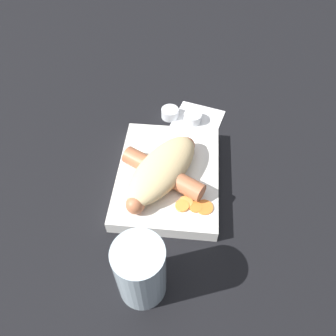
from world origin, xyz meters
TOP-DOWN VIEW (x-y plane):
  - ground_plane at (0.00, 0.00)m, footprint 3.00×3.00m
  - food_tray at (0.00, 0.00)m, footprint 0.25×0.19m
  - bread_roll at (0.01, -0.01)m, footprint 0.20×0.16m
  - sausage at (0.02, -0.01)m, footprint 0.18×0.16m
  - pickled_veggies at (0.07, 0.05)m, footprint 0.04×0.07m
  - napkin at (-0.18, 0.05)m, footprint 0.13×0.13m
  - condiment_cup_near at (-0.17, 0.04)m, footprint 0.04×0.04m
  - condiment_cup_far at (-0.19, -0.01)m, footprint 0.04×0.04m
  - drink_glass at (0.21, -0.02)m, footprint 0.07×0.07m

SIDE VIEW (x-z plane):
  - ground_plane at x=0.00m, z-range 0.00..0.00m
  - napkin at x=-0.18m, z-range 0.00..0.00m
  - condiment_cup_near at x=-0.17m, z-range 0.00..0.02m
  - condiment_cup_far at x=-0.19m, z-range 0.00..0.02m
  - food_tray at x=0.00m, z-range 0.00..0.03m
  - pickled_veggies at x=0.07m, z-range 0.03..0.03m
  - sausage at x=0.02m, z-range 0.03..0.06m
  - bread_roll at x=0.01m, z-range 0.03..0.08m
  - drink_glass at x=0.21m, z-range 0.00..0.12m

